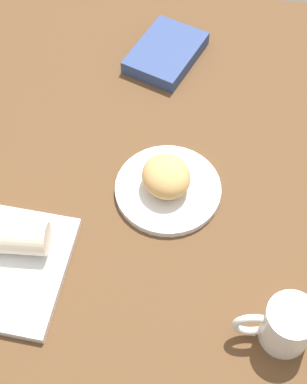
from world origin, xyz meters
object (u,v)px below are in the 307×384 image
Objects in this scene: round_plate at (168,189)px; scone_pastry at (166,176)px; book_stack at (166,53)px; coffee_mug at (285,325)px; breakfast_wrap at (8,236)px.

round_plate is 2.08× the size of scone_pastry.
coffee_mug is at bearing 23.38° from book_stack.
scone_pastry reaches higher than breakfast_wrap.
breakfast_wrap is 0.64× the size of book_stack.
scone_pastry is 35.13cm from book_stack.
breakfast_wrap is (15.69, -25.16, 3.80)cm from round_plate.
round_plate is at bearing -61.71° from breakfast_wrap.
coffee_mug reaches higher than round_plate.
round_plate is at bearing -139.81° from coffee_mug.
scone_pastry is at bearing -139.49° from coffee_mug.
book_stack is (-34.73, -4.38, -2.97)cm from scone_pastry.
book_stack is 1.64× the size of coffee_mug.
scone_pastry is 0.45× the size of book_stack.
coffee_mug is (9.30, 46.27, 0.01)cm from breakfast_wrap.
breakfast_wrap is at bearing -21.91° from book_stack.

